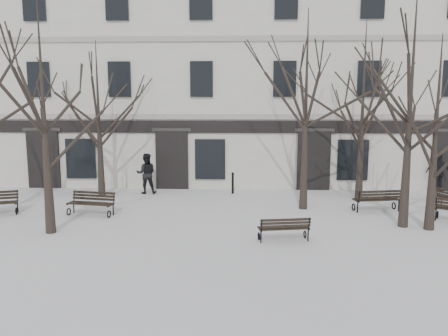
# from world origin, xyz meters

# --- Properties ---
(ground) EXTENTS (100.00, 100.00, 0.00)m
(ground) POSITION_xyz_m (0.00, 0.00, 0.00)
(ground) COLOR silver
(ground) RESTS_ON ground
(building) EXTENTS (40.40, 10.20, 11.40)m
(building) POSITION_xyz_m (0.00, 12.96, 5.52)
(building) COLOR beige
(building) RESTS_ON ground
(tree_1) EXTENTS (5.24, 5.24, 7.49)m
(tree_1) POSITION_xyz_m (-6.39, 0.35, 4.68)
(tree_1) COLOR black
(tree_1) RESTS_ON ground
(tree_2) EXTENTS (5.70, 5.70, 8.14)m
(tree_2) POSITION_xyz_m (5.59, 1.53, 5.09)
(tree_2) COLOR black
(tree_2) RESTS_ON ground
(tree_3) EXTENTS (4.53, 4.53, 6.48)m
(tree_3) POSITION_xyz_m (6.36, 1.23, 4.05)
(tree_3) COLOR black
(tree_3) RESTS_ON ground
(tree_4) EXTENTS (4.91, 4.91, 7.01)m
(tree_4) POSITION_xyz_m (-6.51, 6.10, 4.38)
(tree_4) COLOR black
(tree_4) RESTS_ON ground
(tree_5) EXTENTS (5.51, 5.51, 7.88)m
(tree_5) POSITION_xyz_m (2.47, 4.01, 4.92)
(tree_5) COLOR black
(tree_5) RESTS_ON ground
(tree_6) EXTENTS (5.43, 5.43, 7.76)m
(tree_6) POSITION_xyz_m (5.23, 5.97, 4.85)
(tree_6) COLOR black
(tree_6) RESTS_ON ground
(bench_1) EXTENTS (1.65, 0.82, 0.80)m
(bench_1) POSITION_xyz_m (1.28, -0.25, 0.43)
(bench_1) COLOR black
(bench_1) RESTS_ON ground
(bench_3) EXTENTS (1.85, 0.95, 0.89)m
(bench_3) POSITION_xyz_m (-5.81, 2.70, 0.49)
(bench_3) COLOR black
(bench_3) RESTS_ON ground
(bench_4) EXTENTS (1.90, 0.97, 0.91)m
(bench_4) POSITION_xyz_m (5.34, 3.67, 0.50)
(bench_4) COLOR black
(bench_4) RESTS_ON ground
(bollard_a) EXTENTS (0.13, 0.13, 1.02)m
(bollard_a) POSITION_xyz_m (-0.46, 6.86, 0.55)
(bollard_a) COLOR black
(bollard_a) RESTS_ON ground
(bollard_b) EXTENTS (0.15, 0.15, 1.18)m
(bollard_b) POSITION_xyz_m (7.47, 6.52, 0.63)
(bollard_b) COLOR black
(bollard_b) RESTS_ON ground
(pedestrian_b) EXTENTS (1.04, 0.87, 1.92)m
(pedestrian_b) POSITION_xyz_m (-4.56, 6.77, 0.00)
(pedestrian_b) COLOR black
(pedestrian_b) RESTS_ON ground
(pedestrian_c) EXTENTS (1.19, 1.00, 1.91)m
(pedestrian_c) POSITION_xyz_m (9.43, 7.59, 0.00)
(pedestrian_c) COLOR black
(pedestrian_c) RESTS_ON ground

